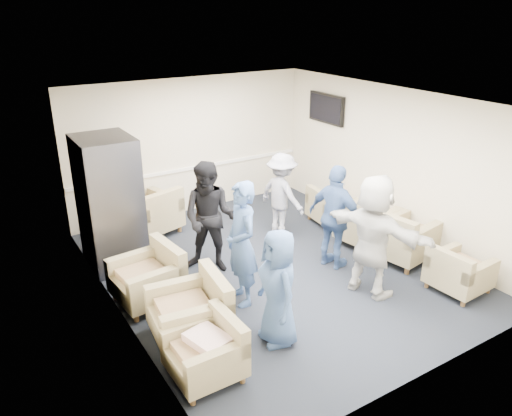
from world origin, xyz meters
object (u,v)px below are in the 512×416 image
armchair_right_midnear (400,239)px  armchair_right_midfar (368,226)px  person_back_right (282,194)px  person_mid_right (336,218)px  armchair_left_far (151,279)px  person_front_left (278,288)px  person_back_left (210,218)px  armchair_left_near (209,353)px  armchair_left_mid (194,313)px  armchair_right_near (457,273)px  vending_machine (110,202)px  armchair_corner (152,215)px  person_front_right (373,236)px  armchair_right_far (329,208)px  person_mid_left (242,244)px

armchair_right_midnear → armchair_right_midfar: bearing=-2.0°
person_back_right → person_mid_right: size_ratio=0.90×
armchair_left_far → armchair_right_midnear: bearing=70.1°
person_front_left → person_back_left: 2.10m
armchair_left_far → armchair_left_near: bearing=-6.3°
armchair_left_mid → armchair_right_midnear: armchair_right_midnear is taller
armchair_right_near → vending_machine: vending_machine is taller
person_back_left → armchair_right_near: bearing=0.3°
armchair_left_far → person_front_left: bearing=24.7°
armchair_right_midfar → armchair_left_near: bearing=103.0°
armchair_left_near → person_front_left: 1.14m
armchair_right_midfar → armchair_corner: 3.93m
armchair_left_near → person_back_left: person_back_left is taller
armchair_left_mid → person_back_left: size_ratio=0.56×
armchair_left_far → armchair_left_mid: bearing=1.4°
armchair_right_near → person_back_right: (-1.03, 3.07, 0.46)m
person_front_right → armchair_right_far: bearing=-41.1°
armchair_right_midnear → person_back_right: size_ratio=0.71×
armchair_left_mid → armchair_right_far: (3.81, 1.93, -0.06)m
armchair_left_far → armchair_right_near: armchair_left_far is taller
armchair_right_midfar → person_back_left: bearing=67.1°
person_front_left → person_mid_right: bearing=131.3°
armchair_right_far → armchair_right_midnear: bearing=-173.1°
armchair_corner → person_front_right: size_ratio=0.64×
armchair_left_near → person_mid_right: 3.22m
person_front_right → person_front_left: bearing=82.9°
armchair_left_far → vending_machine: 1.57m
armchair_left_mid → armchair_right_near: 3.92m
armchair_right_midfar → person_back_left: (-2.72, 0.71, 0.52)m
armchair_right_midfar → armchair_corner: size_ratio=0.91×
armchair_left_near → armchair_left_mid: size_ratio=0.77×
armchair_left_near → person_back_right: person_back_right is taller
armchair_right_midnear → person_front_right: (-1.14, -0.49, 0.54)m
armchair_right_midfar → person_back_left: person_back_left is taller
armchair_right_midnear → person_front_right: person_front_right is taller
armchair_right_far → person_mid_left: 3.28m
person_front_left → armchair_right_near: bearing=91.3°
person_back_left → person_mid_right: size_ratio=1.05×
armchair_left_mid → person_mid_right: 2.84m
armchair_right_midfar → person_front_right: (-1.05, -1.13, 0.54)m
armchair_right_far → vending_machine: (-4.03, 0.60, 0.76)m
armchair_right_midnear → armchair_left_far: bearing=66.3°
armchair_left_mid → person_front_left: bearing=62.4°
person_back_right → person_mid_right: person_mid_right is taller
armchair_right_midfar → vending_machine: vending_machine is taller
armchair_right_midnear → person_front_left: (-2.94, -0.73, 0.38)m
armchair_corner → person_back_left: 1.89m
armchair_left_far → person_back_right: (2.89, 0.91, 0.42)m
armchair_right_midnear → person_front_left: person_front_left is taller
armchair_corner → armchair_right_midfar: bearing=124.2°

